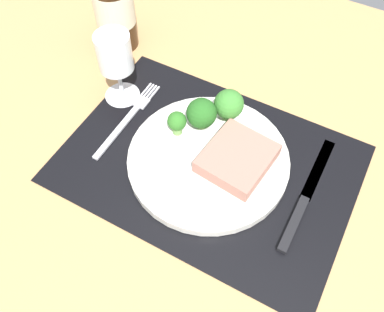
% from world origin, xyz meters
% --- Properties ---
extents(ground_plane, '(1.40, 1.10, 0.03)m').
position_xyz_m(ground_plane, '(0.00, 0.00, -0.01)').
color(ground_plane, tan).
extents(placemat, '(0.47, 0.33, 0.00)m').
position_xyz_m(placemat, '(0.00, 0.00, 0.00)').
color(placemat, black).
rests_on(placemat, ground_plane).
extents(plate, '(0.26, 0.26, 0.02)m').
position_xyz_m(plate, '(0.00, 0.00, 0.01)').
color(plate, silver).
rests_on(plate, placemat).
extents(steak, '(0.11, 0.12, 0.03)m').
position_xyz_m(steak, '(0.05, 0.01, 0.03)').
color(steak, '#9E6B5B').
rests_on(steak, plate).
extents(broccoli_near_steak, '(0.03, 0.03, 0.05)m').
position_xyz_m(broccoli_near_steak, '(-0.07, 0.02, 0.05)').
color(broccoli_near_steak, '#6B994C').
rests_on(broccoli_near_steak, plate).
extents(broccoli_front_edge, '(0.05, 0.05, 0.06)m').
position_xyz_m(broccoli_front_edge, '(-0.01, 0.09, 0.05)').
color(broccoli_front_edge, '#5B8942').
rests_on(broccoli_front_edge, plate).
extents(broccoli_center, '(0.05, 0.05, 0.06)m').
position_xyz_m(broccoli_center, '(-0.04, 0.05, 0.05)').
color(broccoli_center, '#5B8942').
rests_on(broccoli_center, plate).
extents(fork, '(0.02, 0.19, 0.01)m').
position_xyz_m(fork, '(-0.17, 0.01, 0.01)').
color(fork, silver).
rests_on(fork, placemat).
extents(knife, '(0.02, 0.23, 0.01)m').
position_xyz_m(knife, '(0.16, 0.01, 0.01)').
color(knife, black).
rests_on(knife, placemat).
extents(wine_bottle, '(0.08, 0.08, 0.28)m').
position_xyz_m(wine_bottle, '(-0.30, 0.18, 0.10)').
color(wine_bottle, '#331E0F').
rests_on(wine_bottle, ground_plane).
extents(wine_glass, '(0.06, 0.06, 0.14)m').
position_xyz_m(wine_glass, '(-0.21, 0.06, 0.09)').
color(wine_glass, silver).
rests_on(wine_glass, ground_plane).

